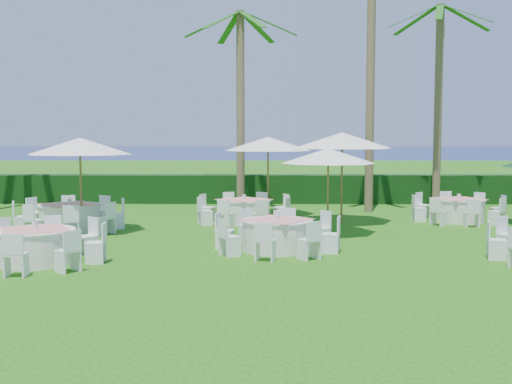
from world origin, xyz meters
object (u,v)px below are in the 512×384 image
at_px(banquet_table_a, 35,245).
at_px(umbrella_c, 268,144).
at_px(banquet_table_b, 277,234).
at_px(umbrella_a, 80,146).
at_px(banquet_table_d, 70,217).
at_px(umbrella_b, 328,156).
at_px(umbrella_d, 342,141).
at_px(banquet_table_f, 458,210).
at_px(banquet_table_e, 244,211).

xyz_separation_m(banquet_table_a, umbrella_c, (5.28, 8.63, 2.17)).
relative_size(banquet_table_b, umbrella_a, 1.02).
bearing_deg(banquet_table_d, banquet_table_a, -81.59).
bearing_deg(umbrella_c, banquet_table_b, -88.46).
relative_size(umbrella_b, umbrella_d, 0.84).
bearing_deg(banquet_table_b, banquet_table_f, 41.92).
bearing_deg(umbrella_d, banquet_table_d, -168.53).
relative_size(banquet_table_a, umbrella_d, 0.97).
bearing_deg(banquet_table_e, banquet_table_b, -79.07).
height_order(banquet_table_a, umbrella_c, umbrella_c).
relative_size(banquet_table_a, umbrella_c, 1.02).
xyz_separation_m(banquet_table_a, banquet_table_b, (5.47, 1.69, 0.00)).
xyz_separation_m(umbrella_b, umbrella_c, (-1.70, 4.42, 0.29)).
xyz_separation_m(banquet_table_a, banquet_table_e, (4.48, 6.79, -0.00)).
height_order(banquet_table_a, umbrella_a, umbrella_a).
height_order(banquet_table_a, banquet_table_b, banquet_table_b).
xyz_separation_m(banquet_table_b, banquet_table_d, (-6.21, 3.30, 0.01)).
height_order(banquet_table_d, banquet_table_e, banquet_table_d).
distance_m(banquet_table_a, banquet_table_d, 5.05).
bearing_deg(banquet_table_b, umbrella_b, 59.01).
relative_size(banquet_table_e, umbrella_a, 0.98).
height_order(banquet_table_b, banquet_table_f, banquet_table_b).
height_order(banquet_table_e, banquet_table_f, banquet_table_e).
bearing_deg(umbrella_a, banquet_table_e, 25.90).
bearing_deg(umbrella_c, umbrella_d, -38.77).
xyz_separation_m(banquet_table_d, umbrella_c, (6.02, 3.63, 2.16)).
distance_m(banquet_table_b, umbrella_d, 5.94).
distance_m(banquet_table_d, banquet_table_f, 12.61).
distance_m(banquet_table_d, umbrella_a, 2.25).
relative_size(banquet_table_b, banquet_table_f, 1.03).
xyz_separation_m(banquet_table_d, umbrella_b, (7.72, -0.79, 1.87)).
xyz_separation_m(banquet_table_a, umbrella_a, (-0.24, 4.50, 2.16)).
relative_size(banquet_table_a, banquet_table_d, 0.97).
height_order(banquet_table_a, banquet_table_e, banquet_table_a).
relative_size(banquet_table_e, umbrella_b, 1.12).
distance_m(banquet_table_a, umbrella_b, 8.37).
bearing_deg(banquet_table_b, banquet_table_e, 100.93).
bearing_deg(banquet_table_e, banquet_table_f, 3.68).
relative_size(umbrella_a, umbrella_b, 1.14).
height_order(banquet_table_b, umbrella_b, umbrella_b).
height_order(banquet_table_f, umbrella_d, umbrella_d).
distance_m(banquet_table_a, banquet_table_e, 8.14).
relative_size(banquet_table_f, umbrella_a, 0.99).
xyz_separation_m(banquet_table_e, umbrella_c, (0.80, 1.83, 2.17)).
bearing_deg(umbrella_d, umbrella_b, -105.60).
xyz_separation_m(banquet_table_b, umbrella_d, (2.21, 5.01, 2.30)).
height_order(banquet_table_d, banquet_table_f, banquet_table_d).
height_order(banquet_table_b, banquet_table_e, banquet_table_b).
height_order(banquet_table_f, umbrella_a, umbrella_a).
distance_m(banquet_table_b, umbrella_a, 6.72).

